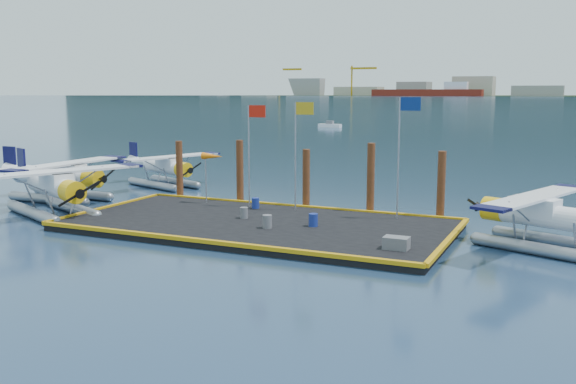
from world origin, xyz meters
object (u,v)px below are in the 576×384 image
seaplane_b (64,179)px  piling_0 (180,172)px  seaplane_d (542,219)px  piling_1 (240,174)px  drum_0 (244,213)px  drum_5 (255,203)px  seaplane_a (54,190)px  piling_3 (371,181)px  seaplane_c (166,169)px  flagpole_blue (403,139)px  piling_2 (306,181)px  drum_2 (313,220)px  windsock (212,157)px  crate (396,243)px  flagpole_red (252,140)px  flagpole_yellow (299,139)px  drum_1 (267,222)px  piling_4 (441,188)px

seaplane_b → piling_0: 7.64m
seaplane_d → piling_1: piling_1 is taller
drum_0 → drum_5: bearing=105.3°
piling_1 → drum_5: bearing=-43.6°
seaplane_a → piling_3: piling_3 is taller
seaplane_b → drum_0: 14.57m
seaplane_c → drum_0: size_ratio=14.58×
flagpole_blue → piling_2: flagpole_blue is taller
drum_0 → drum_2: drum_2 is taller
seaplane_d → windsock: (-18.91, 2.48, 1.79)m
piling_1 → piling_0: bearing=180.0°
crate → flagpole_blue: 7.91m
drum_0 → flagpole_red: 5.13m
seaplane_c → flagpole_yellow: bearing=85.0°
crate → piling_1: size_ratio=0.26×
drum_2 → seaplane_b: bearing=173.0°
crate → piling_3: 9.17m
seaplane_a → piling_3: (16.71, 7.29, 0.56)m
seaplane_a → seaplane_c: bearing=-151.7°
drum_1 → piling_0: size_ratio=0.17×
drum_1 → windsock: windsock is taller
drum_1 → flagpole_red: size_ratio=0.11×
seaplane_a → crate: size_ratio=9.10×
windsock → drum_2: bearing=-24.6°
seaplane_b → drum_0: bearing=83.6°
piling_2 → piling_3: piling_3 is taller
drum_2 → flagpole_blue: 6.50m
seaplane_d → drum_0: (-14.96, -0.85, -0.74)m
drum_1 → flagpole_blue: flagpole_blue is taller
flagpole_red → windsock: (-2.73, 0.00, -1.17)m
flagpole_yellow → drum_5: bearing=-170.5°
seaplane_a → piling_4: bearing=133.6°
seaplane_b → piling_1: (11.49, 3.05, 0.59)m
windsock → piling_0: (-3.47, 1.60, -1.23)m
seaplane_c → flagpole_red: flagpole_red is taller
seaplane_d → drum_5: bearing=102.8°
seaplane_c → drum_2: (16.22, -10.29, -0.65)m
flagpole_red → piling_2: (2.79, 1.60, -2.50)m
drum_5 → piling_1: 3.25m
windsock → piling_4: size_ratio=0.78×
seaplane_d → piling_0: bearing=99.9°
drum_5 → seaplane_a: bearing=-153.0°
flagpole_yellow → piling_2: 3.07m
seaplane_a → crate: (20.45, -0.95, -0.91)m
seaplane_b → piling_2: (15.99, 3.05, 0.39)m
seaplane_a → flagpole_blue: size_ratio=1.53×
seaplane_b → drum_2: 18.79m
seaplane_b → flagpole_red: 13.59m
crate → flagpole_red: flagpole_red is taller
piling_1 → crate: bearing=-34.0°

